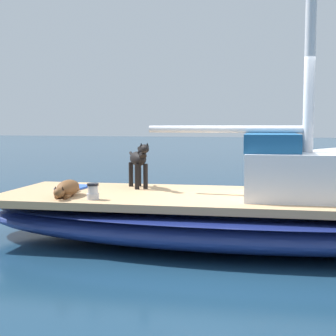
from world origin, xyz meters
TOP-DOWN VIEW (x-y plane):
  - ground_plane at (0.00, 0.00)m, footprint 120.00×120.00m
  - sailboat_main at (0.00, 0.00)m, footprint 3.28×7.46m
  - cabin_house at (-0.13, 1.11)m, footprint 1.63×2.36m
  - dog_black at (-0.33, -1.57)m, footprint 0.81×0.62m
  - dog_brown at (0.77, -2.18)m, footprint 0.95×0.37m
  - deck_winch at (0.91, -1.73)m, footprint 0.16×0.16m
  - deck_towel at (-0.01, -2.50)m, footprint 0.56×0.36m
  - mooring_buoy at (-4.89, -0.22)m, footprint 0.44×0.44m

SIDE VIEW (x-z plane):
  - ground_plane at x=0.00m, z-range 0.00..0.00m
  - mooring_buoy at x=-4.89m, z-range 0.00..0.44m
  - sailboat_main at x=0.00m, z-range 0.01..0.67m
  - deck_towel at x=-0.01m, z-range 0.66..0.69m
  - deck_winch at x=0.91m, z-range 0.65..0.86m
  - dog_brown at x=0.77m, z-range 0.66..0.88m
  - cabin_house at x=-0.13m, z-range 0.59..1.43m
  - dog_black at x=-0.33m, z-range 0.73..1.43m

